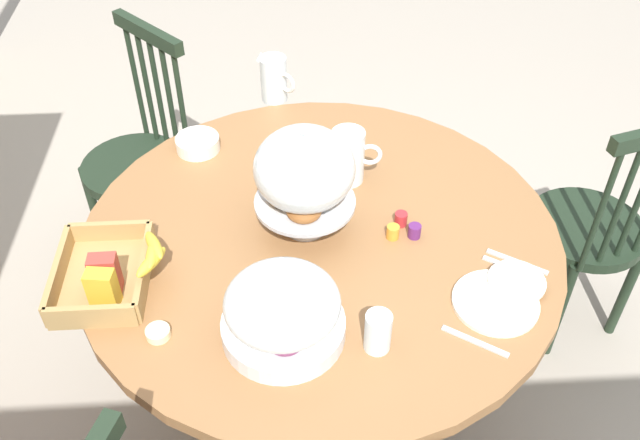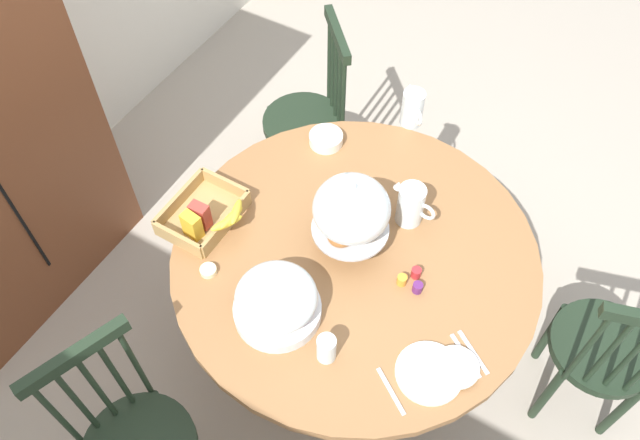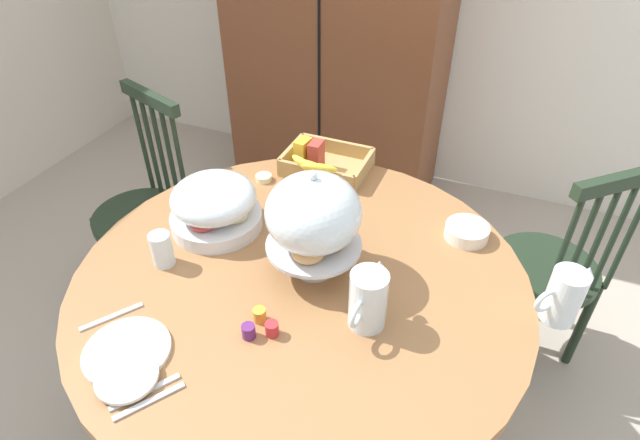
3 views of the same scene
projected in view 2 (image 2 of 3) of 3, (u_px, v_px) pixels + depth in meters
name	position (u px, v px, depth m)	size (l,w,h in m)	color
ground_plane	(352.00, 315.00, 3.02)	(10.00, 10.00, 0.00)	#A89E8E
dining_table	(353.00, 279.00, 2.49)	(1.35, 1.35, 0.74)	olive
windsor_chair_near_window	(308.00, 122.00, 3.14)	(0.47, 0.47, 0.97)	#1E2D1E
windsor_chair_facing_door	(603.00, 353.00, 2.42)	(0.42, 0.42, 0.97)	#1E2D1E
pastry_stand_with_dome	(351.00, 211.00, 2.21)	(0.28, 0.28, 0.34)	silver
fruit_platter_covered	(277.00, 301.00, 2.13)	(0.30, 0.30, 0.18)	silver
orange_juice_pitcher	(411.00, 206.00, 2.37)	(0.10, 0.18, 0.17)	silver
milk_pitcher	(412.00, 109.00, 2.68)	(0.14, 0.14, 0.16)	silver
cereal_basket	(205.00, 215.00, 2.39)	(0.32, 0.30, 0.12)	tan
china_plate_large	(429.00, 373.00, 2.06)	(0.22, 0.22, 0.01)	white
china_plate_small	(456.00, 367.00, 2.06)	(0.15, 0.15, 0.01)	white
cereal_bowl	(326.00, 139.00, 2.65)	(0.14, 0.14, 0.04)	white
drinking_glass	(326.00, 348.00, 2.06)	(0.06, 0.06, 0.11)	silver
butter_dish	(208.00, 270.00, 2.28)	(0.06, 0.06, 0.02)	beige
jam_jar_strawberry	(416.00, 273.00, 2.27)	(0.04, 0.04, 0.04)	#B7282D
jam_jar_apricot	(402.00, 280.00, 2.25)	(0.04, 0.04, 0.04)	orange
jam_jar_grape	(418.00, 288.00, 2.23)	(0.04, 0.04, 0.04)	#5B2366
table_knife	(465.00, 356.00, 2.10)	(0.17, 0.01, 0.01)	silver
dinner_fork	(473.00, 352.00, 2.11)	(0.17, 0.01, 0.01)	silver
soup_spoon	(391.00, 391.00, 2.03)	(0.17, 0.01, 0.01)	silver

